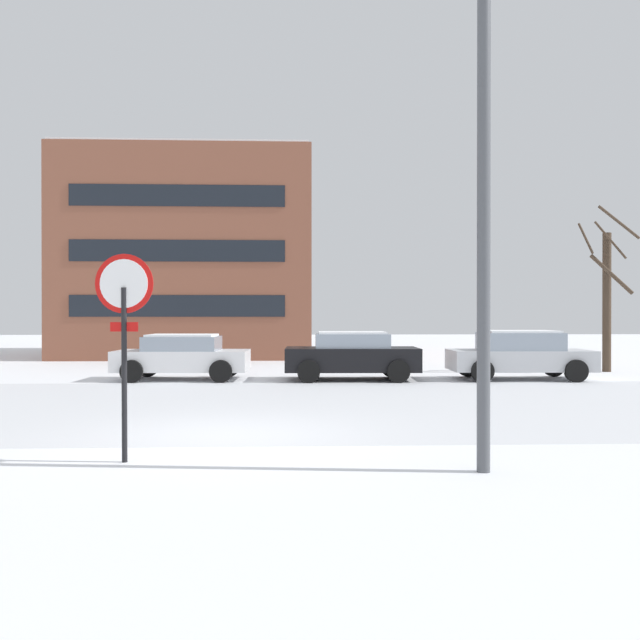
# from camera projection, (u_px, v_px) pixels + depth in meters

# --- Properties ---
(ground_plane) EXTENTS (120.00, 120.00, 0.00)m
(ground_plane) POSITION_uv_depth(u_px,v_px,m) (226.00, 435.00, 11.11)
(ground_plane) COLOR white
(road_surface) EXTENTS (80.00, 9.69, 0.00)m
(road_surface) POSITION_uv_depth(u_px,v_px,m) (242.00, 404.00, 14.95)
(road_surface) COLOR silver
(road_surface) RESTS_ON ground
(stop_sign) EXTENTS (0.76, 0.11, 2.66)m
(stop_sign) POSITION_uv_depth(u_px,v_px,m) (124.00, 316.00, 9.03)
(stop_sign) COLOR black
(stop_sign) RESTS_ON ground
(street_lamp) EXTENTS (1.61, 0.36, 6.47)m
(street_lamp) POSITION_uv_depth(u_px,v_px,m) (504.00, 148.00, 8.48)
(street_lamp) COLOR #4C4F54
(street_lamp) RESTS_ON ground
(parked_car_white) EXTENTS (3.89, 2.24, 1.33)m
(parked_car_white) POSITION_uv_depth(u_px,v_px,m) (183.00, 356.00, 20.79)
(parked_car_white) COLOR white
(parked_car_white) RESTS_ON ground
(parked_car_black) EXTENTS (3.91, 2.21, 1.41)m
(parked_car_black) POSITION_uv_depth(u_px,v_px,m) (352.00, 355.00, 20.71)
(parked_car_black) COLOR black
(parked_car_black) RESTS_ON ground
(parked_car_silver) EXTENTS (4.13, 2.22, 1.44)m
(parked_car_silver) POSITION_uv_depth(u_px,v_px,m) (520.00, 354.00, 20.88)
(parked_car_silver) COLOR silver
(parked_car_silver) RESTS_ON ground
(tree_far_mid) EXTENTS (1.64, 1.63, 5.45)m
(tree_far_mid) POSITION_uv_depth(u_px,v_px,m) (607.00, 295.00, 23.67)
(tree_far_mid) COLOR #423326
(tree_far_mid) RESTS_ON ground
(building_far_left) EXTENTS (11.10, 11.20, 9.24)m
(building_far_left) POSITION_uv_depth(u_px,v_px,m) (195.00, 260.00, 34.93)
(building_far_left) COLOR brown
(building_far_left) RESTS_ON ground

